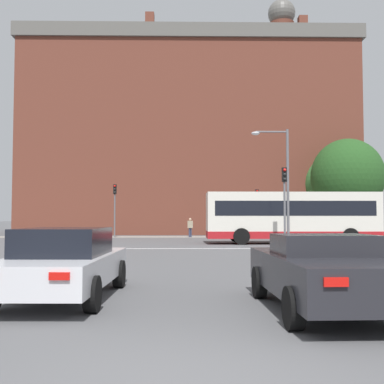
{
  "coord_description": "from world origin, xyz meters",
  "views": [
    {
      "loc": [
        -0.04,
        -4.82,
        1.64
      ],
      "look_at": [
        0.47,
        25.45,
        3.24
      ],
      "focal_mm": 45.0,
      "sensor_mm": 36.0,
      "label": 1
    }
  ],
  "objects_px": {
    "pedestrian_walking_east": "(190,226)",
    "car_saloon_left": "(64,262)",
    "street_lamp_junction": "(281,173)",
    "traffic_light_near_right": "(285,194)",
    "bus_crossing_lead": "(291,216)",
    "pedestrian_waiting": "(249,225)",
    "traffic_light_far_right": "(257,205)",
    "car_roadster_right": "(326,271)",
    "traffic_light_far_left": "(115,202)"
  },
  "relations": [
    {
      "from": "bus_crossing_lead",
      "to": "traffic_light_near_right",
      "type": "xyz_separation_m",
      "value": [
        -1.15,
        -3.53,
        1.24
      ]
    },
    {
      "from": "traffic_light_near_right",
      "to": "car_saloon_left",
      "type": "bearing_deg",
      "value": -115.61
    },
    {
      "from": "car_saloon_left",
      "to": "car_roadster_right",
      "type": "xyz_separation_m",
      "value": [
        4.93,
        -1.38,
        -0.04
      ]
    },
    {
      "from": "pedestrian_waiting",
      "to": "bus_crossing_lead",
      "type": "bearing_deg",
      "value": 85.66
    },
    {
      "from": "car_roadster_right",
      "to": "street_lamp_junction",
      "type": "bearing_deg",
      "value": 79.33
    },
    {
      "from": "street_lamp_junction",
      "to": "pedestrian_waiting",
      "type": "xyz_separation_m",
      "value": [
        -0.29,
        12.45,
        -3.3
      ]
    },
    {
      "from": "traffic_light_near_right",
      "to": "traffic_light_far_left",
      "type": "distance_m",
      "value": 17.34
    },
    {
      "from": "traffic_light_near_right",
      "to": "street_lamp_junction",
      "type": "distance_m",
      "value": 2.61
    },
    {
      "from": "car_saloon_left",
      "to": "car_roadster_right",
      "type": "distance_m",
      "value": 5.12
    },
    {
      "from": "street_lamp_junction",
      "to": "car_saloon_left",
      "type": "bearing_deg",
      "value": -113.63
    },
    {
      "from": "bus_crossing_lead",
      "to": "traffic_light_near_right",
      "type": "relative_size",
      "value": 2.41
    },
    {
      "from": "bus_crossing_lead",
      "to": "car_roadster_right",
      "type": "bearing_deg",
      "value": -11.11
    },
    {
      "from": "street_lamp_junction",
      "to": "traffic_light_far_right",
      "type": "bearing_deg",
      "value": 88.75
    },
    {
      "from": "traffic_light_far_right",
      "to": "traffic_light_far_left",
      "type": "bearing_deg",
      "value": -178.57
    },
    {
      "from": "pedestrian_waiting",
      "to": "pedestrian_walking_east",
      "type": "bearing_deg",
      "value": 5.27
    },
    {
      "from": "car_roadster_right",
      "to": "street_lamp_junction",
      "type": "height_order",
      "value": "street_lamp_junction"
    },
    {
      "from": "bus_crossing_lead",
      "to": "traffic_light_far_left",
      "type": "relative_size",
      "value": 2.44
    },
    {
      "from": "bus_crossing_lead",
      "to": "street_lamp_junction",
      "type": "distance_m",
      "value": 3.02
    },
    {
      "from": "car_roadster_right",
      "to": "traffic_light_far_right",
      "type": "relative_size",
      "value": 1.15
    },
    {
      "from": "car_roadster_right",
      "to": "traffic_light_far_left",
      "type": "distance_m",
      "value": 32.41
    },
    {
      "from": "bus_crossing_lead",
      "to": "traffic_light_far_right",
      "type": "distance_m",
      "value": 9.97
    },
    {
      "from": "traffic_light_far_left",
      "to": "street_lamp_junction",
      "type": "relative_size",
      "value": 0.63
    },
    {
      "from": "car_roadster_right",
      "to": "traffic_light_near_right",
      "type": "bearing_deg",
      "value": 79.04
    },
    {
      "from": "pedestrian_waiting",
      "to": "pedestrian_walking_east",
      "type": "xyz_separation_m",
      "value": [
        -5.07,
        -1.41,
        -0.08
      ]
    },
    {
      "from": "traffic_light_far_left",
      "to": "pedestrian_waiting",
      "type": "bearing_deg",
      "value": 7.74
    },
    {
      "from": "bus_crossing_lead",
      "to": "pedestrian_waiting",
      "type": "height_order",
      "value": "bus_crossing_lead"
    },
    {
      "from": "traffic_light_far_right",
      "to": "car_roadster_right",
      "type": "bearing_deg",
      "value": -96.54
    },
    {
      "from": "car_roadster_right",
      "to": "car_saloon_left",
      "type": "bearing_deg",
      "value": 163.12
    },
    {
      "from": "street_lamp_junction",
      "to": "pedestrian_waiting",
      "type": "height_order",
      "value": "street_lamp_junction"
    },
    {
      "from": "traffic_light_far_right",
      "to": "pedestrian_waiting",
      "type": "distance_m",
      "value": 2.16
    },
    {
      "from": "car_saloon_left",
      "to": "car_roadster_right",
      "type": "relative_size",
      "value": 1.05
    },
    {
      "from": "car_roadster_right",
      "to": "traffic_light_near_right",
      "type": "distance_m",
      "value": 18.53
    },
    {
      "from": "street_lamp_junction",
      "to": "traffic_light_near_right",
      "type": "bearing_deg",
      "value": -96.96
    },
    {
      "from": "pedestrian_walking_east",
      "to": "car_saloon_left",
      "type": "bearing_deg",
      "value": 41.61
    },
    {
      "from": "car_roadster_right",
      "to": "traffic_light_far_left",
      "type": "height_order",
      "value": "traffic_light_far_left"
    },
    {
      "from": "traffic_light_far_left",
      "to": "bus_crossing_lead",
      "type": "bearing_deg",
      "value": -37.62
    },
    {
      "from": "car_saloon_left",
      "to": "traffic_light_far_right",
      "type": "xyz_separation_m",
      "value": [
        8.55,
        30.19,
        1.96
      ]
    },
    {
      "from": "traffic_light_near_right",
      "to": "traffic_light_far_left",
      "type": "xyz_separation_m",
      "value": [
        -11.32,
        13.14,
        -0.03
      ]
    },
    {
      "from": "car_saloon_left",
      "to": "street_lamp_junction",
      "type": "relative_size",
      "value": 0.69
    },
    {
      "from": "traffic_light_far_right",
      "to": "traffic_light_far_left",
      "type": "xyz_separation_m",
      "value": [
        -11.83,
        -0.3,
        0.24
      ]
    },
    {
      "from": "bus_crossing_lead",
      "to": "traffic_light_far_left",
      "type": "height_order",
      "value": "traffic_light_far_left"
    },
    {
      "from": "car_saloon_left",
      "to": "pedestrian_waiting",
      "type": "xyz_separation_m",
      "value": [
        8.01,
        31.43,
        0.27
      ]
    },
    {
      "from": "car_roadster_right",
      "to": "pedestrian_waiting",
      "type": "relative_size",
      "value": 2.69
    },
    {
      "from": "car_saloon_left",
      "to": "traffic_light_far_left",
      "type": "height_order",
      "value": "traffic_light_far_left"
    },
    {
      "from": "car_roadster_right",
      "to": "bus_crossing_lead",
      "type": "height_order",
      "value": "bus_crossing_lead"
    },
    {
      "from": "car_roadster_right",
      "to": "pedestrian_waiting",
      "type": "xyz_separation_m",
      "value": [
        3.09,
        32.8,
        0.31
      ]
    },
    {
      "from": "traffic_light_far_right",
      "to": "pedestrian_waiting",
      "type": "height_order",
      "value": "traffic_light_far_right"
    },
    {
      "from": "street_lamp_junction",
      "to": "pedestrian_walking_east",
      "type": "relative_size",
      "value": 4.39
    },
    {
      "from": "traffic_light_far_left",
      "to": "car_saloon_left",
      "type": "bearing_deg",
      "value": -83.72
    },
    {
      "from": "bus_crossing_lead",
      "to": "street_lamp_junction",
      "type": "xyz_separation_m",
      "value": [
        -0.88,
        -1.3,
        2.58
      ]
    }
  ]
}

